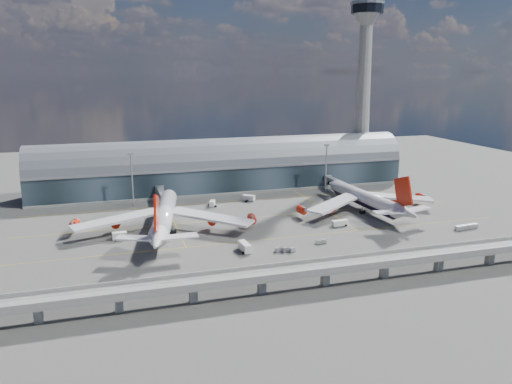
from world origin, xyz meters
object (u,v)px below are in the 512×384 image
object	(u,v)px
service_truck_2	(340,223)
service_truck_0	(245,247)
control_tower	(363,91)
cargo_train_2	(466,227)
service_truck_4	(212,204)
cargo_train_0	(321,242)
service_truck_5	(249,198)
airliner_right	(366,199)
floodlight_mast_right	(326,167)
cargo_train_1	(285,250)
service_truck_3	(402,210)
floodlight_mast_left	(132,178)
airliner_left	(164,216)
service_truck_1	(120,236)

from	to	relation	value
service_truck_2	service_truck_0	bearing A→B (deg)	104.94
control_tower	cargo_train_2	bearing A→B (deg)	-93.87
service_truck_4	control_tower	bearing A→B (deg)	42.53
cargo_train_0	control_tower	bearing A→B (deg)	-24.84
service_truck_4	service_truck_5	size ratio (longest dim) A/B	0.88
service_truck_0	control_tower	bearing A→B (deg)	41.12
airliner_right	service_truck_5	size ratio (longest dim) A/B	11.55
floodlight_mast_right	cargo_train_1	size ratio (longest dim) A/B	3.45
service_truck_4	cargo_train_1	world-z (taller)	service_truck_4
service_truck_2	service_truck_3	distance (m)	36.93
airliner_right	service_truck_3	distance (m)	16.61
service_truck_4	service_truck_2	bearing A→B (deg)	-25.17
floodlight_mast_left	cargo_train_0	world-z (taller)	floodlight_mast_left
airliner_right	service_truck_0	size ratio (longest dim) A/B	8.88
airliner_left	cargo_train_1	bearing A→B (deg)	-31.22
service_truck_1	cargo_train_1	bearing A→B (deg)	-120.06
service_truck_2	airliner_right	bearing A→B (deg)	-57.64
floodlight_mast_right	service_truck_3	world-z (taller)	floodlight_mast_right
floodlight_mast_left	service_truck_0	world-z (taller)	floodlight_mast_left
airliner_left	service_truck_1	world-z (taller)	airliner_left
service_truck_5	service_truck_1	bearing A→B (deg)	166.42
service_truck_1	service_truck_4	bearing A→B (deg)	-50.80
control_tower	floodlight_mast_left	bearing A→B (deg)	-168.28
airliner_right	cargo_train_2	bearing A→B (deg)	-58.22
floodlight_mast_right	cargo_train_0	distance (m)	84.63
cargo_train_1	cargo_train_2	xyz separation A→B (m)	(79.90, 3.40, 0.13)
service_truck_1	cargo_train_0	bearing A→B (deg)	-111.37
floodlight_mast_right	cargo_train_2	xyz separation A→B (m)	(27.93, -76.57, -12.65)
service_truck_3	cargo_train_1	distance (m)	75.25
control_tower	floodlight_mast_right	bearing A→B (deg)	-141.34
cargo_train_2	service_truck_3	bearing A→B (deg)	28.60
cargo_train_0	cargo_train_2	distance (m)	63.92
airliner_right	cargo_train_1	bearing A→B (deg)	-147.98
airliner_right	service_truck_2	bearing A→B (deg)	-145.73
service_truck_4	cargo_train_0	distance (m)	69.75
floodlight_mast_right	airliner_left	bearing A→B (deg)	-153.39
floodlight_mast_right	cargo_train_0	world-z (taller)	floodlight_mast_right
airliner_left	cargo_train_0	distance (m)	62.61
control_tower	cargo_train_1	xyz separation A→B (m)	(-86.97, -107.97, -50.78)
airliner_left	service_truck_4	size ratio (longest dim) A/B	14.36
airliner_right	service_truck_2	size ratio (longest dim) A/B	9.78
floodlight_mast_left	cargo_train_1	distance (m)	94.15
floodlight_mast_right	service_truck_3	distance (m)	52.10
service_truck_1	airliner_right	bearing A→B (deg)	-86.88
control_tower	service_truck_0	xyz separation A→B (m)	(-100.53, -103.23, -49.97)
floodlight_mast_left	service_truck_0	xyz separation A→B (m)	(34.47, -75.23, -11.96)
floodlight_mast_right	control_tower	bearing A→B (deg)	38.66
floodlight_mast_right	service_truck_4	size ratio (longest dim) A/B	4.75
service_truck_5	floodlight_mast_right	bearing A→B (deg)	-39.01
service_truck_5	cargo_train_0	world-z (taller)	service_truck_5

